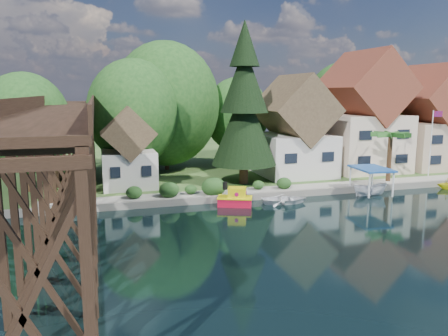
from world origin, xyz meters
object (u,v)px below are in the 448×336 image
(boat_canopy, at_px, (371,184))
(shed, at_px, (128,153))
(house_right, at_px, (429,124))
(conifer, at_px, (244,107))
(flagpole, at_px, (433,136))
(trestle_bridge, at_px, (67,152))
(palm_tree, at_px, (391,136))
(boat_white_a, at_px, (285,199))
(house_left, at_px, (293,133))
(house_center, at_px, (362,120))
(tugboat, at_px, (235,199))

(boat_canopy, bearing_deg, shed, 159.49)
(house_right, xyz_separation_m, conifer, (-24.84, -3.16, 2.40))
(flagpole, bearing_deg, trestle_bridge, -171.36)
(house_right, bearing_deg, flagpole, -127.54)
(shed, relative_size, boat_canopy, 1.79)
(palm_tree, distance_m, boat_canopy, 6.62)
(shed, bearing_deg, boat_canopy, -20.51)
(trestle_bridge, xyz_separation_m, house_right, (41.00, 10.83, 0.43))
(house_right, bearing_deg, boat_white_a, -157.11)
(house_right, bearing_deg, conifer, -172.76)
(conifer, bearing_deg, flagpole, -5.62)
(trestle_bridge, relative_size, flagpole, 6.15)
(shed, xyz_separation_m, boat_canopy, (21.52, -8.05, -2.68))
(house_left, relative_size, flagpole, 1.53)
(house_center, relative_size, tugboat, 4.19)
(shed, bearing_deg, house_left, 4.77)
(trestle_bridge, distance_m, boat_white_a, 18.37)
(house_center, xyz_separation_m, conifer, (-15.84, -3.66, 1.76))
(conifer, height_order, palm_tree, conifer)
(house_left, xyz_separation_m, tugboat, (-9.75, -9.49, -4.50))
(house_right, xyz_separation_m, tugboat, (-27.75, -9.49, -5.14))
(conifer, distance_m, boat_white_a, 10.36)
(house_center, xyz_separation_m, shed, (-27.00, -2.00, -2.59))
(tugboat, bearing_deg, palm_tree, 9.88)
(palm_tree, height_order, flagpole, flagpole)
(house_right, height_order, tugboat, house_right)
(boat_white_a, bearing_deg, shed, 65.46)
(trestle_bridge, xyz_separation_m, shed, (5.00, 9.33, -1.52))
(house_right, distance_m, shed, 36.08)
(house_left, bearing_deg, house_right, 0.00)
(flagpole, bearing_deg, palm_tree, -168.78)
(shed, relative_size, palm_tree, 1.46)
(conifer, bearing_deg, house_left, 24.75)
(palm_tree, bearing_deg, house_right, 32.14)
(trestle_bridge, relative_size, house_left, 4.01)
(shed, xyz_separation_m, palm_tree, (25.74, -4.95, 1.37))
(house_right, relative_size, palm_tree, 2.32)
(tugboat, distance_m, boat_canopy, 13.28)
(trestle_bridge, bearing_deg, boat_canopy, 2.76)
(boat_white_a, bearing_deg, tugboat, 94.21)
(house_center, distance_m, palm_tree, 7.17)
(conifer, height_order, tugboat, conifer)
(shed, distance_m, palm_tree, 26.24)
(trestle_bridge, distance_m, house_center, 33.96)
(trestle_bridge, relative_size, house_right, 3.55)
(house_right, relative_size, shed, 1.59)
(trestle_bridge, height_order, house_right, house_right)
(house_right, bearing_deg, tugboat, -161.11)
(shed, bearing_deg, tugboat, -44.11)
(flagpole, relative_size, tugboat, 2.17)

